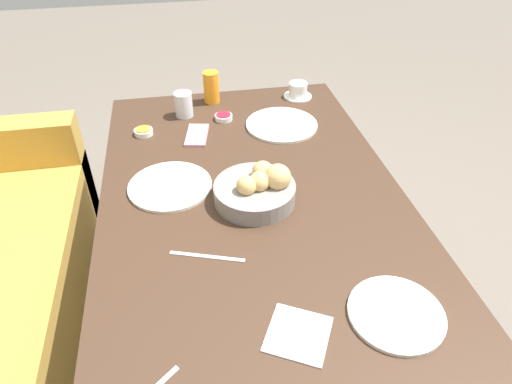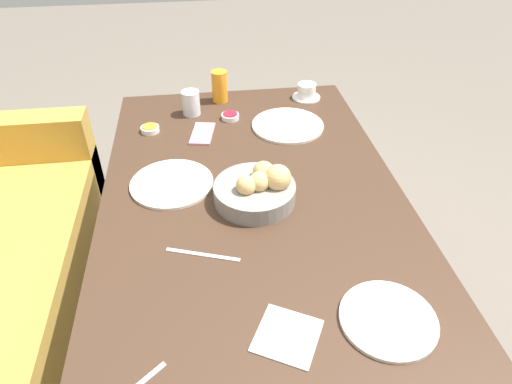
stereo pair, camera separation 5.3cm
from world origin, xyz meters
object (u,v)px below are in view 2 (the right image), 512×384
(bread_basket, at_px, (259,189))
(plate_far_center, at_px, (172,183))
(plate_near_left, at_px, (388,319))
(coffee_cup, at_px, (306,92))
(plate_near_right, at_px, (288,125))
(jam_bowl_berry, at_px, (230,116))
(jam_bowl_honey, at_px, (150,129))
(fork_silver, at_px, (203,255))
(juice_glass, at_px, (220,86))
(water_tumbler, at_px, (191,103))
(cell_phone, at_px, (202,134))
(napkin, at_px, (287,336))

(bread_basket, bearing_deg, plate_far_center, 66.75)
(plate_near_left, distance_m, coffee_cup, 1.10)
(bread_basket, relative_size, plate_near_left, 1.11)
(plate_far_center, bearing_deg, plate_near_right, -53.75)
(plate_far_center, distance_m, jam_bowl_berry, 0.45)
(coffee_cup, height_order, jam_bowl_honey, coffee_cup)
(bread_basket, distance_m, coffee_cup, 0.70)
(bread_basket, height_order, plate_far_center, bread_basket)
(bread_basket, distance_m, fork_silver, 0.27)
(juice_glass, relative_size, water_tumbler, 1.34)
(jam_bowl_berry, relative_size, jam_bowl_honey, 1.00)
(cell_phone, bearing_deg, jam_bowl_berry, -46.65)
(plate_far_center, bearing_deg, plate_near_left, -140.02)
(jam_bowl_honey, bearing_deg, coffee_cup, -72.69)
(fork_silver, relative_size, napkin, 1.08)
(fork_silver, bearing_deg, jam_bowl_berry, -10.60)
(plate_far_center, xyz_separation_m, water_tumbler, (0.45, -0.07, 0.04))
(fork_silver, height_order, cell_phone, cell_phone)
(water_tumbler, bearing_deg, plate_far_center, 171.11)
(coffee_cup, height_order, cell_phone, coffee_cup)
(plate_far_center, bearing_deg, cell_phone, -19.86)
(plate_near_left, xyz_separation_m, water_tumbler, (1.03, 0.41, 0.04))
(plate_near_left, distance_m, napkin, 0.23)
(plate_near_right, distance_m, plate_far_center, 0.52)
(jam_bowl_honey, distance_m, napkin, 0.98)
(water_tumbler, distance_m, coffee_cup, 0.48)
(plate_near_left, xyz_separation_m, jam_bowl_honey, (0.91, 0.56, 0.01))
(plate_near_right, xyz_separation_m, plate_far_center, (-0.31, 0.42, 0.00))
(plate_near_right, relative_size, napkin, 1.52)
(plate_near_right, xyz_separation_m, fork_silver, (-0.62, 0.34, -0.00))
(juice_glass, relative_size, jam_bowl_berry, 1.88)
(juice_glass, height_order, cell_phone, juice_glass)
(plate_far_center, distance_m, jam_bowl_honey, 0.35)
(plate_near_right, height_order, fork_silver, plate_near_right)
(plate_near_right, distance_m, fork_silver, 0.71)
(bread_basket, bearing_deg, plate_near_left, -154.06)
(bread_basket, bearing_deg, jam_bowl_honey, 36.91)
(plate_near_right, height_order, jam_bowl_berry, jam_bowl_berry)
(coffee_cup, bearing_deg, jam_bowl_berry, 112.81)
(plate_far_center, bearing_deg, jam_bowl_honey, 13.63)
(jam_bowl_honey, bearing_deg, jam_bowl_berry, -79.10)
(plate_near_right, distance_m, jam_bowl_honey, 0.50)
(fork_silver, bearing_deg, cell_phone, -2.19)
(juice_glass, height_order, jam_bowl_berry, juice_glass)
(jam_bowl_honey, bearing_deg, napkin, -160.07)
(plate_far_center, relative_size, jam_bowl_berry, 3.83)
(bread_basket, relative_size, jam_bowl_honey, 3.59)
(napkin, bearing_deg, plate_near_right, -10.79)
(jam_bowl_berry, height_order, cell_phone, jam_bowl_berry)
(jam_bowl_honey, bearing_deg, water_tumbler, -52.67)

